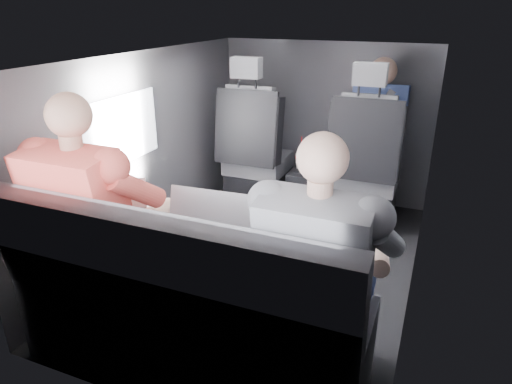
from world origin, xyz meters
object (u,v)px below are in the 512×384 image
at_px(laptop_white, 125,212).
at_px(passenger_front_right, 378,124).
at_px(soda_cup, 301,161).
at_px(passenger_rear_right, 322,273).
at_px(rear_bench, 187,319).
at_px(center_console, 308,191).
at_px(laptop_silver, 222,228).
at_px(front_seat_left, 256,162).
at_px(passenger_rear_left, 102,222).
at_px(front_seat_right, 364,177).
at_px(laptop_black, 319,253).

bearing_deg(laptop_white, passenger_front_right, 62.80).
distance_m(soda_cup, passenger_rear_right, 1.92).
xyz_separation_m(soda_cup, passenger_rear_right, (0.64, -1.80, 0.16)).
bearing_deg(rear_bench, center_console, 90.00).
height_order(laptop_white, laptop_silver, laptop_silver).
relative_size(soda_cup, passenger_rear_right, 0.22).
height_order(front_seat_left, passenger_rear_right, front_seat_left).
bearing_deg(front_seat_left, laptop_white, -91.66).
distance_m(soda_cup, passenger_rear_left, 1.86).
distance_m(rear_bench, passenger_rear_right, 0.67).
bearing_deg(passenger_front_right, passenger_rear_right, -87.15).
relative_size(front_seat_right, passenger_rear_left, 0.98).
xyz_separation_m(front_seat_right, laptop_white, (-0.95, -1.64, 0.24)).
bearing_deg(center_console, passenger_front_right, 24.53).
xyz_separation_m(laptop_white, passenger_rear_right, (1.08, -0.17, -0.01)).
bearing_deg(front_seat_left, rear_bench, -76.69).
xyz_separation_m(passenger_rear_left, passenger_rear_right, (1.08, 0.00, -0.02)).
distance_m(front_seat_left, center_console, 0.49).
bearing_deg(laptop_silver, front_seat_right, 75.91).
bearing_deg(laptop_white, passenger_rear_right, -8.79).
xyz_separation_m(center_console, passenger_front_right, (0.48, 0.22, 0.55)).
bearing_deg(passenger_rear_right, passenger_rear_left, -179.95).
distance_m(center_console, laptop_white, 1.81).
bearing_deg(soda_cup, laptop_silver, -86.36).
relative_size(laptop_silver, passenger_rear_left, 0.32).
height_order(center_console, soda_cup, soda_cup).
xyz_separation_m(front_seat_left, laptop_silver, (0.49, -1.62, 0.24)).
bearing_deg(passenger_rear_left, rear_bench, -10.68).
height_order(rear_bench, laptop_silver, rear_bench).
xyz_separation_m(rear_bench, laptop_white, (-0.50, 0.26, 0.33)).
xyz_separation_m(front_seat_right, soda_cup, (-0.51, -0.01, 0.07)).
bearing_deg(soda_cup, front_seat_right, 0.76).
height_order(center_console, laptop_black, laptop_black).
relative_size(rear_bench, passenger_rear_right, 1.30).
bearing_deg(rear_bench, passenger_rear_right, 9.30).
bearing_deg(center_console, rear_bench, -90.00).
bearing_deg(laptop_silver, front_seat_left, 107.01).
height_order(front_seat_left, soda_cup, front_seat_left).
xyz_separation_m(passenger_rear_right, passenger_front_right, (-0.10, 2.06, 0.12)).
xyz_separation_m(center_console, soda_cup, (-0.06, -0.05, 0.27)).
bearing_deg(passenger_rear_left, laptop_silver, 19.41).
height_order(passenger_rear_right, passenger_front_right, passenger_front_right).
bearing_deg(passenger_rear_right, laptop_black, 109.05).
distance_m(front_seat_right, laptop_silver, 1.68).
bearing_deg(laptop_silver, laptop_white, -177.46).
relative_size(front_seat_left, passenger_rear_right, 1.03).
relative_size(center_console, passenger_rear_right, 0.39).
bearing_deg(center_console, front_seat_right, -5.07).
height_order(laptop_silver, passenger_rear_left, passenger_rear_left).
xyz_separation_m(front_seat_right, laptop_silver, (-0.41, -1.62, 0.24)).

